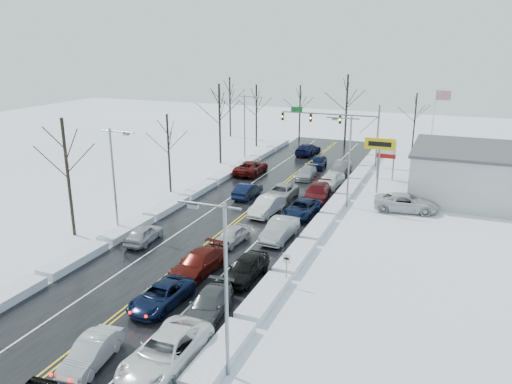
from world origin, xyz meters
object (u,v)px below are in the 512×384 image
at_px(tires_plus_sign, 380,148).
at_px(flagpole, 434,122).
at_px(oncoming_car_0, 248,197).
at_px(traffic_signal_mast, 340,122).

distance_m(tires_plus_sign, flagpole, 14.79).
bearing_deg(oncoming_car_0, traffic_signal_mast, -103.51).
bearing_deg(traffic_signal_mast, flagpole, 9.73).
relative_size(traffic_signal_mast, oncoming_car_0, 2.89).
height_order(tires_plus_sign, flagpole, flagpole).
height_order(flagpole, oncoming_car_0, flagpole).
xyz_separation_m(traffic_signal_mast, flagpole, (11.72, 2.01, 0.45)).
bearing_deg(traffic_signal_mast, oncoming_car_0, -105.93).
xyz_separation_m(traffic_signal_mast, tires_plus_sign, (7.05, -12.00, -0.49)).
bearing_deg(flagpole, oncoming_car_0, -129.47).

